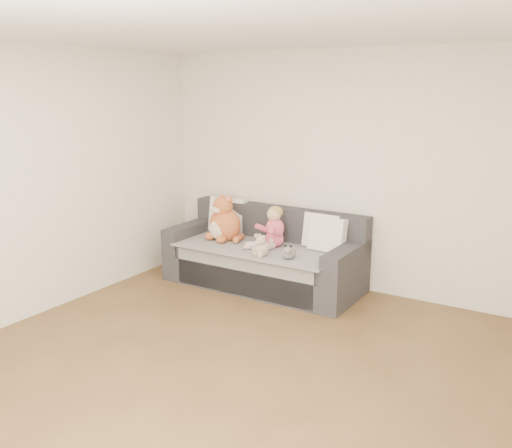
{
  "coord_description": "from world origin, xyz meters",
  "views": [
    {
      "loc": [
        2.38,
        -3.23,
        2.22
      ],
      "look_at": [
        -0.77,
        1.87,
        0.75
      ],
      "focal_mm": 40.0,
      "sensor_mm": 36.0,
      "label": 1
    }
  ],
  "objects": [
    {
      "name": "room_shell",
      "position": [
        0.0,
        0.42,
        1.3
      ],
      "size": [
        5.0,
        5.0,
        5.0
      ],
      "color": "brown",
      "rests_on": "ground"
    },
    {
      "name": "sofa",
      "position": [
        -0.77,
        2.06,
        0.31
      ],
      "size": [
        2.2,
        0.94,
        0.85
      ],
      "color": "#29292F",
      "rests_on": "ground"
    },
    {
      "name": "cushion_left",
      "position": [
        -1.44,
        2.31,
        0.68
      ],
      "size": [
        0.47,
        0.24,
        0.43
      ],
      "rotation": [
        0.0,
        0.0,
        0.08
      ],
      "color": "white",
      "rests_on": "sofa"
    },
    {
      "name": "cushion_right_back",
      "position": [
        -0.17,
        2.29,
        0.66
      ],
      "size": [
        0.42,
        0.2,
        0.39
      ],
      "rotation": [
        0.0,
        0.0,
        -0.03
      ],
      "color": "white",
      "rests_on": "sofa"
    },
    {
      "name": "cushion_right_front",
      "position": [
        -0.07,
        2.2,
        0.66
      ],
      "size": [
        0.41,
        0.21,
        0.38
      ],
      "rotation": [
        0.0,
        0.0,
        -0.07
      ],
      "color": "white",
      "rests_on": "sofa"
    },
    {
      "name": "toddler",
      "position": [
        -0.65,
        2.02,
        0.67
      ],
      "size": [
        0.34,
        0.47,
        0.47
      ],
      "rotation": [
        0.0,
        0.0,
        -0.38
      ],
      "color": "#D74B5D",
      "rests_on": "sofa"
    },
    {
      "name": "plush_cat",
      "position": [
        -1.28,
        1.99,
        0.68
      ],
      "size": [
        0.44,
        0.39,
        0.58
      ],
      "rotation": [
        0.0,
        0.0,
        -0.23
      ],
      "color": "#AD5026",
      "rests_on": "sofa"
    },
    {
      "name": "teddy_bear",
      "position": [
        -0.57,
        1.66,
        0.57
      ],
      "size": [
        0.18,
        0.15,
        0.24
      ],
      "rotation": [
        0.0,
        0.0,
        -0.41
      ],
      "color": "tan",
      "rests_on": "sofa"
    },
    {
      "name": "plush_cow",
      "position": [
        -0.28,
        1.72,
        0.54
      ],
      "size": [
        0.14,
        0.21,
        0.17
      ],
      "rotation": [
        0.0,
        0.0,
        0.34
      ],
      "color": "white",
      "rests_on": "sofa"
    },
    {
      "name": "sippy_cup",
      "position": [
        -0.69,
        1.82,
        0.53
      ],
      "size": [
        0.09,
        0.08,
        0.1
      ],
      "rotation": [
        0.0,
        0.0,
        -0.43
      ],
      "color": "#543288",
      "rests_on": "sofa"
    }
  ]
}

